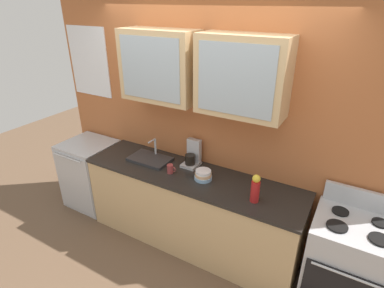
# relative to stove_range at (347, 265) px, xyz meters

# --- Properties ---
(ground_plane) EXTENTS (10.00, 10.00, 0.00)m
(ground_plane) POSITION_rel_stove_range_xyz_m (-1.58, 0.00, -0.45)
(ground_plane) COLOR brown
(back_wall_unit) EXTENTS (3.94, 0.44, 2.88)m
(back_wall_unit) POSITION_rel_stove_range_xyz_m (-1.59, 0.31, 1.11)
(back_wall_unit) COLOR #B76638
(back_wall_unit) RESTS_ON ground_plane
(counter) EXTENTS (2.40, 0.64, 0.89)m
(counter) POSITION_rel_stove_range_xyz_m (-1.58, 0.00, -0.01)
(counter) COLOR tan
(counter) RESTS_ON ground_plane
(stove_range) EXTENTS (0.67, 0.63, 1.07)m
(stove_range) POSITION_rel_stove_range_xyz_m (0.00, 0.00, 0.00)
(stove_range) COLOR silver
(stove_range) RESTS_ON ground_plane
(sink_faucet) EXTENTS (0.47, 0.29, 0.23)m
(sink_faucet) POSITION_rel_stove_range_xyz_m (-2.14, 0.05, 0.46)
(sink_faucet) COLOR #2D2D30
(sink_faucet) RESTS_ON counter
(bowl_stack) EXTENTS (0.18, 0.18, 0.10)m
(bowl_stack) POSITION_rel_stove_range_xyz_m (-1.43, -0.01, 0.48)
(bowl_stack) COLOR #8CB7E0
(bowl_stack) RESTS_ON counter
(vase) EXTENTS (0.08, 0.08, 0.28)m
(vase) POSITION_rel_stove_range_xyz_m (-0.85, -0.11, 0.57)
(vase) COLOR #B21E1E
(vase) RESTS_ON counter
(cup_near_sink) EXTENTS (0.10, 0.06, 0.10)m
(cup_near_sink) POSITION_rel_stove_range_xyz_m (-1.78, -0.07, 0.49)
(cup_near_sink) COLOR #993838
(cup_near_sink) RESTS_ON counter
(dishwasher) EXTENTS (0.61, 0.62, 0.89)m
(dishwasher) POSITION_rel_stove_range_xyz_m (-3.11, -0.00, -0.01)
(dishwasher) COLOR silver
(dishwasher) RESTS_ON ground_plane
(coffee_maker) EXTENTS (0.17, 0.20, 0.29)m
(coffee_maker) POSITION_rel_stove_range_xyz_m (-1.67, 0.20, 0.54)
(coffee_maker) COLOR #B7B7BC
(coffee_maker) RESTS_ON counter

